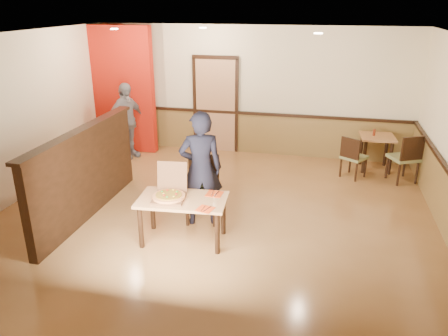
{
  "coord_description": "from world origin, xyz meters",
  "views": [
    {
      "loc": [
        1.59,
        -5.94,
        3.27
      ],
      "look_at": [
        0.2,
        0.0,
        0.92
      ],
      "focal_mm": 35.0,
      "sensor_mm": 36.0,
      "label": 1
    }
  ],
  "objects_px": {
    "main_table": "(183,205)",
    "passerby": "(126,121)",
    "diner_chair": "(203,185)",
    "pizza_box": "(170,194)",
    "diner": "(201,169)",
    "side_table": "(377,144)",
    "side_chair_left": "(353,156)",
    "condiment": "(374,132)",
    "side_chair_right": "(406,157)"
  },
  "relations": [
    {
      "from": "main_table",
      "to": "passerby",
      "type": "bearing_deg",
      "value": 121.54
    },
    {
      "from": "passerby",
      "to": "diner",
      "type": "bearing_deg",
      "value": -112.51
    },
    {
      "from": "passerby",
      "to": "pizza_box",
      "type": "height_order",
      "value": "passerby"
    },
    {
      "from": "diner_chair",
      "to": "side_table",
      "type": "relative_size",
      "value": 1.44
    },
    {
      "from": "condiment",
      "to": "main_table",
      "type": "bearing_deg",
      "value": -128.09
    },
    {
      "from": "diner",
      "to": "diner_chair",
      "type": "bearing_deg",
      "value": -102.66
    },
    {
      "from": "pizza_box",
      "to": "condiment",
      "type": "bearing_deg",
      "value": 43.14
    },
    {
      "from": "side_chair_right",
      "to": "side_table",
      "type": "relative_size",
      "value": 1.34
    },
    {
      "from": "diner",
      "to": "passerby",
      "type": "relative_size",
      "value": 1.08
    },
    {
      "from": "condiment",
      "to": "passerby",
      "type": "bearing_deg",
      "value": -174.6
    },
    {
      "from": "side_table",
      "to": "pizza_box",
      "type": "relative_size",
      "value": 1.27
    },
    {
      "from": "main_table",
      "to": "pizza_box",
      "type": "height_order",
      "value": "pizza_box"
    },
    {
      "from": "main_table",
      "to": "diner",
      "type": "height_order",
      "value": "diner"
    },
    {
      "from": "main_table",
      "to": "passerby",
      "type": "relative_size",
      "value": 0.78
    },
    {
      "from": "side_chair_left",
      "to": "condiment",
      "type": "relative_size",
      "value": 6.3
    },
    {
      "from": "diner",
      "to": "side_chair_right",
      "type": "bearing_deg",
      "value": -162.87
    },
    {
      "from": "main_table",
      "to": "side_chair_left",
      "type": "bearing_deg",
      "value": 46.52
    },
    {
      "from": "main_table",
      "to": "side_chair_left",
      "type": "xyz_separation_m",
      "value": [
        2.46,
        3.04,
        -0.1
      ]
    },
    {
      "from": "side_chair_right",
      "to": "diner",
      "type": "distance_m",
      "value": 4.13
    },
    {
      "from": "side_table",
      "to": "pizza_box",
      "type": "height_order",
      "value": "pizza_box"
    },
    {
      "from": "passerby",
      "to": "side_chair_right",
      "type": "bearing_deg",
      "value": -67.1
    },
    {
      "from": "side_table",
      "to": "condiment",
      "type": "xyz_separation_m",
      "value": [
        -0.07,
        0.01,
        0.24
      ]
    },
    {
      "from": "side_chair_left",
      "to": "side_table",
      "type": "relative_size",
      "value": 1.17
    },
    {
      "from": "side_table",
      "to": "side_chair_left",
      "type": "bearing_deg",
      "value": -128.82
    },
    {
      "from": "side_chair_left",
      "to": "side_chair_right",
      "type": "relative_size",
      "value": 0.88
    },
    {
      "from": "main_table",
      "to": "condiment",
      "type": "height_order",
      "value": "condiment"
    },
    {
      "from": "passerby",
      "to": "diner_chair",
      "type": "bearing_deg",
      "value": -110.94
    },
    {
      "from": "main_table",
      "to": "passerby",
      "type": "xyz_separation_m",
      "value": [
        -2.31,
        3.17,
        0.27
      ]
    },
    {
      "from": "main_table",
      "to": "diner_chair",
      "type": "relative_size",
      "value": 1.26
    },
    {
      "from": "diner",
      "to": "passerby",
      "type": "height_order",
      "value": "diner"
    },
    {
      "from": "diner_chair",
      "to": "diner",
      "type": "height_order",
      "value": "diner"
    },
    {
      "from": "main_table",
      "to": "diner_chair",
      "type": "xyz_separation_m",
      "value": [
        0.08,
        0.76,
        -0.0
      ]
    },
    {
      "from": "side_chair_left",
      "to": "side_table",
      "type": "distance_m",
      "value": 0.78
    },
    {
      "from": "main_table",
      "to": "pizza_box",
      "type": "distance_m",
      "value": 0.25
    },
    {
      "from": "side_chair_left",
      "to": "diner",
      "type": "relative_size",
      "value": 0.47
    },
    {
      "from": "diner_chair",
      "to": "pizza_box",
      "type": "distance_m",
      "value": 0.83
    },
    {
      "from": "side_table",
      "to": "diner_chair",
      "type": "bearing_deg",
      "value": -134.65
    },
    {
      "from": "diner_chair",
      "to": "pizza_box",
      "type": "relative_size",
      "value": 1.83
    },
    {
      "from": "diner",
      "to": "condiment",
      "type": "xyz_separation_m",
      "value": [
        2.76,
        3.06,
        -0.12
      ]
    },
    {
      "from": "side_table",
      "to": "passerby",
      "type": "bearing_deg",
      "value": -174.8
    },
    {
      "from": "diner",
      "to": "side_chair_left",
      "type": "bearing_deg",
      "value": -153.03
    },
    {
      "from": "side_chair_right",
      "to": "side_table",
      "type": "height_order",
      "value": "side_chair_right"
    },
    {
      "from": "diner_chair",
      "to": "side_table",
      "type": "height_order",
      "value": "diner_chair"
    },
    {
      "from": "diner",
      "to": "condiment",
      "type": "relative_size",
      "value": 13.5
    },
    {
      "from": "side_chair_left",
      "to": "condiment",
      "type": "height_order",
      "value": "condiment"
    },
    {
      "from": "side_table",
      "to": "condiment",
      "type": "bearing_deg",
      "value": 171.39
    },
    {
      "from": "pizza_box",
      "to": "side_chair_right",
      "type": "bearing_deg",
      "value": 33.06
    },
    {
      "from": "passerby",
      "to": "side_table",
      "type": "bearing_deg",
      "value": -60.55
    },
    {
      "from": "diner_chair",
      "to": "diner",
      "type": "distance_m",
      "value": 0.37
    },
    {
      "from": "main_table",
      "to": "side_chair_right",
      "type": "bearing_deg",
      "value": 36.97
    }
  ]
}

